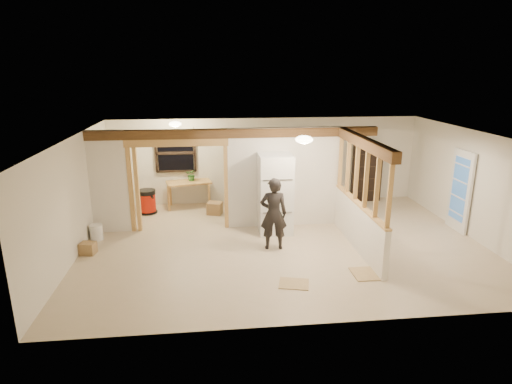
{
  "coord_description": "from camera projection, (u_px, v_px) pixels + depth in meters",
  "views": [
    {
      "loc": [
        -1.61,
        -9.0,
        3.89
      ],
      "look_at": [
        -0.59,
        0.4,
        1.13
      ],
      "focal_mm": 30.0,
      "sensor_mm": 36.0,
      "label": 1
    }
  ],
  "objects": [
    {
      "name": "wall_right",
      "position": [
        474.0,
        185.0,
        9.97
      ],
      "size": [
        0.01,
        6.5,
        2.5
      ],
      "primitive_type": "cube",
      "color": "silver",
      "rests_on": "floor"
    },
    {
      "name": "box_util_a",
      "position": [
        215.0,
        208.0,
        11.77
      ],
      "size": [
        0.47,
        0.43,
        0.33
      ],
      "primitive_type": "cube",
      "rotation": [
        0.0,
        0.0,
        -0.29
      ],
      "color": "#9E7A4C",
      "rests_on": "floor"
    },
    {
      "name": "floor_panel_far",
      "position": [
        294.0,
        284.0,
        7.99
      ],
      "size": [
        0.64,
        0.56,
        0.02
      ],
      "primitive_type": "cube",
      "rotation": [
        0.0,
        0.0,
        -0.24
      ],
      "color": "tan",
      "rests_on": "floor"
    },
    {
      "name": "ceiling_dome_util",
      "position": [
        175.0,
        124.0,
        11.09
      ],
      "size": [
        0.32,
        0.32,
        0.14
      ],
      "primitive_type": "ellipsoid",
      "color": "#FFEABF",
      "rests_on": "ceiling"
    },
    {
      "name": "refrigerator",
      "position": [
        275.0,
        194.0,
        10.29
      ],
      "size": [
        0.79,
        0.77,
        1.93
      ],
      "primitive_type": "cube",
      "color": "white",
      "rests_on": "floor"
    },
    {
      "name": "window_back",
      "position": [
        175.0,
        153.0,
        12.17
      ],
      "size": [
        1.12,
        0.1,
        1.1
      ],
      "primitive_type": "cube",
      "color": "black",
      "rests_on": "wall_back"
    },
    {
      "name": "ceiling",
      "position": [
        285.0,
        135.0,
        9.15
      ],
      "size": [
        9.0,
        6.5,
        0.01
      ],
      "primitive_type": "cube",
      "color": "white"
    },
    {
      "name": "woman",
      "position": [
        274.0,
        214.0,
        9.35
      ],
      "size": [
        0.62,
        0.43,
        1.63
      ],
      "primitive_type": "imported",
      "rotation": [
        0.0,
        0.0,
        3.07
      ],
      "color": "black",
      "rests_on": "floor"
    },
    {
      "name": "header_beam_right",
      "position": [
        364.0,
        142.0,
        8.97
      ],
      "size": [
        0.18,
        3.3,
        0.22
      ],
      "primitive_type": "cube",
      "color": "brown",
      "rests_on": "ceiling"
    },
    {
      "name": "box_util_b",
      "position": [
        114.0,
        223.0,
        10.71
      ],
      "size": [
        0.39,
        0.39,
        0.29
      ],
      "primitive_type": "cube",
      "rotation": [
        0.0,
        0.0,
        0.28
      ],
      "color": "#9E7A4C",
      "rests_on": "floor"
    },
    {
      "name": "stud_partition",
      "position": [
        361.0,
        176.0,
        9.17
      ],
      "size": [
        0.14,
        3.2,
        1.32
      ],
      "primitive_type": "cube",
      "color": "tan",
      "rests_on": "pony_wall"
    },
    {
      "name": "partition_center",
      "position": [
        284.0,
        178.0,
        10.67
      ],
      "size": [
        2.8,
        0.12,
        2.5
      ],
      "primitive_type": "cube",
      "color": "silver",
      "rests_on": "floor"
    },
    {
      "name": "hanging_bulb",
      "position": [
        194.0,
        140.0,
        10.56
      ],
      "size": [
        0.07,
        0.07,
        0.07
      ],
      "primitive_type": "ellipsoid",
      "color": "#FFD88C",
      "rests_on": "ceiling"
    },
    {
      "name": "bucket",
      "position": [
        96.0,
        232.0,
        10.0
      ],
      "size": [
        0.32,
        0.32,
        0.37
      ],
      "primitive_type": "cylinder",
      "rotation": [
        0.0,
        0.0,
        0.08
      ],
      "color": "white",
      "rests_on": "floor"
    },
    {
      "name": "work_table",
      "position": [
        189.0,
        194.0,
        12.27
      ],
      "size": [
        1.33,
        0.86,
        0.78
      ],
      "primitive_type": "cube",
      "rotation": [
        0.0,
        0.0,
        0.21
      ],
      "color": "tan",
      "rests_on": "floor"
    },
    {
      "name": "pony_wall",
      "position": [
        358.0,
        226.0,
        9.49
      ],
      "size": [
        0.12,
        3.2,
        1.0
      ],
      "primitive_type": "cube",
      "color": "silver",
      "rests_on": "floor"
    },
    {
      "name": "bookshelf",
      "position": [
        367.0,
        173.0,
        12.83
      ],
      "size": [
        0.84,
        0.28,
        1.68
      ],
      "primitive_type": "cube",
      "color": "black",
      "rests_on": "floor"
    },
    {
      "name": "doorway_frame",
      "position": [
        179.0,
        186.0,
        10.44
      ],
      "size": [
        2.46,
        0.14,
        2.2
      ],
      "primitive_type": "cube",
      "color": "tan",
      "rests_on": "floor"
    },
    {
      "name": "box_front",
      "position": [
        88.0,
        248.0,
        9.26
      ],
      "size": [
        0.36,
        0.32,
        0.26
      ],
      "primitive_type": "cube",
      "rotation": [
        0.0,
        0.0,
        -0.21
      ],
      "color": "#9E7A4C",
      "rests_on": "floor"
    },
    {
      "name": "french_door",
      "position": [
        460.0,
        191.0,
        10.41
      ],
      "size": [
        0.12,
        0.86,
        2.0
      ],
      "primitive_type": "cube",
      "color": "white",
      "rests_on": "floor"
    },
    {
      "name": "potted_plant",
      "position": [
        192.0,
        175.0,
        12.2
      ],
      "size": [
        0.38,
        0.35,
        0.35
      ],
      "primitive_type": "imported",
      "rotation": [
        0.0,
        0.0,
        -0.29
      ],
      "color": "#305F2A",
      "rests_on": "work_table"
    },
    {
      "name": "floor",
      "position": [
        283.0,
        243.0,
        9.85
      ],
      "size": [
        9.0,
        6.5,
        0.01
      ],
      "primitive_type": "cube",
      "color": "#C8B195",
      "rests_on": "ground"
    },
    {
      "name": "wall_front",
      "position": [
        321.0,
        251.0,
        6.4
      ],
      "size": [
        9.0,
        0.01,
        2.5
      ],
      "primitive_type": "cube",
      "color": "silver",
      "rests_on": "floor"
    },
    {
      "name": "header_beam_back",
      "position": [
        235.0,
        133.0,
        10.22
      ],
      "size": [
        7.0,
        0.18,
        0.22
      ],
      "primitive_type": "cube",
      "color": "brown",
      "rests_on": "ceiling"
    },
    {
      "name": "wall_back",
      "position": [
        265.0,
        161.0,
        12.6
      ],
      "size": [
        9.0,
        0.01,
        2.5
      ],
      "primitive_type": "cube",
      "color": "silver",
      "rests_on": "floor"
    },
    {
      "name": "shop_vac",
      "position": [
        147.0,
        201.0,
        11.8
      ],
      "size": [
        0.54,
        0.54,
        0.68
      ],
      "primitive_type": "cylinder",
      "rotation": [
        0.0,
        0.0,
        -0.05
      ],
      "color": "#AA1607",
      "rests_on": "floor"
    },
    {
      "name": "wall_left",
      "position": [
        74.0,
        198.0,
        9.03
      ],
      "size": [
        0.01,
        6.5,
        2.5
      ],
      "primitive_type": "cube",
      "color": "silver",
      "rests_on": "floor"
    },
    {
      "name": "floor_panel_near",
      "position": [
        367.0,
        274.0,
        8.37
      ],
      "size": [
        0.58,
        0.58,
        0.02
      ],
      "primitive_type": "cube",
      "rotation": [
        0.0,
        0.0,
        -0.0
      ],
      "color": "tan",
      "rests_on": "floor"
    },
    {
      "name": "partition_left_stub",
      "position": [
        109.0,
        182.0,
        10.23
      ],
      "size": [
        0.9,
        0.12,
        2.5
      ],
      "primitive_type": "cube",
      "color": "silver",
      "rests_on": "floor"
    },
    {
      "name": "ceiling_dome_main",
      "position": [
        304.0,
        140.0,
        8.71
      ],
      "size": [
        0.36,
        0.36,
        0.16
      ],
      "primitive_type": "ellipsoid",
      "color": "#FFEABF",
      "rests_on": "ceiling"
    }
  ]
}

